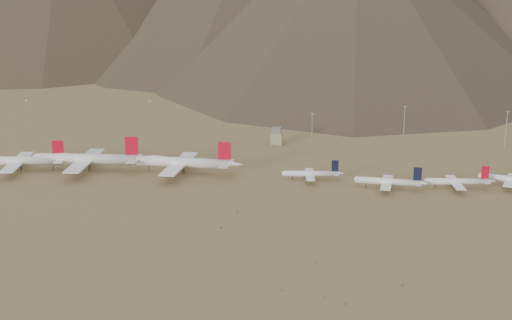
# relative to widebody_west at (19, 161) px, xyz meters

# --- Properties ---
(ground) EXTENTS (3000.00, 3000.00, 0.00)m
(ground) POSITION_rel_widebody_west_xyz_m (119.65, -28.77, -6.52)
(ground) COLOR #A18353
(ground) RESTS_ON ground
(widebody_west) EXTENTS (63.16, 49.35, 18.91)m
(widebody_west) POSITION_rel_widebody_west_xyz_m (0.00, 0.00, 0.00)
(widebody_west) COLOR white
(widebody_west) RESTS_ON ground
(widebody_centre) EXTENTS (74.07, 57.09, 22.00)m
(widebody_centre) POSITION_rel_widebody_west_xyz_m (41.60, 6.01, 1.06)
(widebody_centre) COLOR white
(widebody_centre) RESTS_ON ground
(widebody_east) EXTENTS (70.66, 54.26, 20.97)m
(widebody_east) POSITION_rel_widebody_west_xyz_m (100.73, 7.28, 0.71)
(widebody_east) COLOR white
(widebody_east) RESTS_ON ground
(narrowbody_a) EXTENTS (37.04, 26.79, 12.24)m
(narrowbody_a) POSITION_rel_widebody_west_xyz_m (180.23, 4.32, -2.55)
(narrowbody_a) COLOR white
(narrowbody_a) RESTS_ON ground
(narrowbody_b) EXTENTS (41.90, 30.26, 13.84)m
(narrowbody_b) POSITION_rel_widebody_west_xyz_m (224.77, -7.95, -2.03)
(narrowbody_b) COLOR white
(narrowbody_b) RESTS_ON ground
(narrowbody_c) EXTENTS (40.84, 29.53, 13.49)m
(narrowbody_c) POSITION_rel_widebody_west_xyz_m (263.19, -1.88, -2.14)
(narrowbody_c) COLOR white
(narrowbody_c) RESTS_ON ground
(control_tower) EXTENTS (8.00, 8.00, 12.00)m
(control_tower) POSITION_rel_widebody_west_xyz_m (149.65, 91.23, -1.20)
(control_tower) COLOR gray
(control_tower) RESTS_ON ground
(mast_far_west) EXTENTS (2.00, 0.60, 25.70)m
(mast_far_west) POSITION_rel_widebody_west_xyz_m (-40.42, 99.55, 7.68)
(mast_far_west) COLOR gray
(mast_far_west) RESTS_ON ground
(mast_west) EXTENTS (2.00, 0.60, 25.70)m
(mast_west) POSITION_rel_widebody_west_xyz_m (52.22, 108.84, 7.68)
(mast_west) COLOR gray
(mast_west) RESTS_ON ground
(mast_centre) EXTENTS (2.00, 0.60, 25.70)m
(mast_centre) POSITION_rel_widebody_west_xyz_m (175.48, 77.85, 7.68)
(mast_centre) COLOR gray
(mast_centre) RESTS_ON ground
(mast_east) EXTENTS (2.00, 0.60, 25.70)m
(mast_east) POSITION_rel_widebody_west_xyz_m (239.90, 113.48, 7.68)
(mast_east) COLOR gray
(mast_east) RESTS_ON ground
(mast_far_east) EXTENTS (2.00, 0.60, 25.70)m
(mast_far_east) POSITION_rel_widebody_west_xyz_m (308.92, 103.31, 7.68)
(mast_far_east) COLOR gray
(mast_far_east) RESTS_ON ground
(desert_scrub) EXTENTS (444.66, 180.06, 0.75)m
(desert_scrub) POSITION_rel_widebody_west_xyz_m (129.28, -125.80, -6.21)
(desert_scrub) COLOR brown
(desert_scrub) RESTS_ON ground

